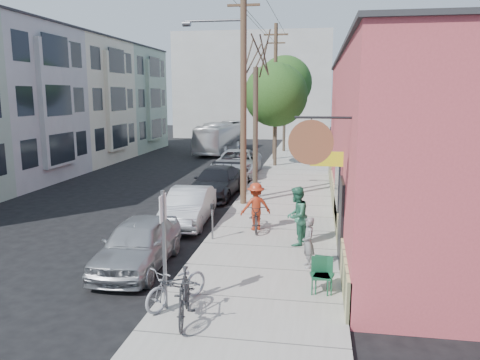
% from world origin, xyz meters
% --- Properties ---
extents(ground, '(120.00, 120.00, 0.00)m').
position_xyz_m(ground, '(0.00, 0.00, 0.00)').
color(ground, black).
extents(sidewalk, '(4.50, 58.00, 0.15)m').
position_xyz_m(sidewalk, '(4.25, 11.00, 0.07)').
color(sidewalk, '#A09E94').
rests_on(sidewalk, ground).
extents(cafe_building, '(6.60, 20.20, 6.61)m').
position_xyz_m(cafe_building, '(8.99, 4.99, 3.30)').
color(cafe_building, '#B4434B').
rests_on(cafe_building, ground).
extents(apartment_row, '(6.30, 32.00, 9.00)m').
position_xyz_m(apartment_row, '(-11.85, 14.00, 4.50)').
color(apartment_row, '#95AA90').
rests_on(apartment_row, ground).
extents(end_cap_building, '(18.00, 8.00, 12.00)m').
position_xyz_m(end_cap_building, '(-2.00, 42.00, 6.00)').
color(end_cap_building, '#ACABA7').
rests_on(end_cap_building, ground).
extents(sign_post, '(0.07, 0.45, 2.80)m').
position_xyz_m(sign_post, '(2.35, -4.88, 1.83)').
color(sign_post, slate).
rests_on(sign_post, sidewalk).
extents(parking_meter_near, '(0.14, 0.14, 1.24)m').
position_xyz_m(parking_meter_near, '(2.25, 0.44, 0.98)').
color(parking_meter_near, slate).
rests_on(parking_meter_near, sidewalk).
extents(parking_meter_far, '(0.14, 0.14, 1.24)m').
position_xyz_m(parking_meter_far, '(2.25, 8.26, 0.98)').
color(parking_meter_far, slate).
rests_on(parking_meter_far, sidewalk).
extents(utility_pole_near, '(3.57, 0.28, 10.00)m').
position_xyz_m(utility_pole_near, '(2.39, 5.88, 5.41)').
color(utility_pole_near, '#503A28').
rests_on(utility_pole_near, sidewalk).
extents(utility_pole_far, '(1.80, 0.28, 10.00)m').
position_xyz_m(utility_pole_far, '(2.45, 20.99, 5.34)').
color(utility_pole_far, '#503A28').
rests_on(utility_pole_far, sidewalk).
extents(tree_bare, '(0.24, 0.24, 6.13)m').
position_xyz_m(tree_bare, '(2.80, 7.29, 3.21)').
color(tree_bare, '#44392C').
rests_on(tree_bare, sidewalk).
extents(tree_leafy_mid, '(4.33, 4.33, 7.02)m').
position_xyz_m(tree_leafy_mid, '(2.80, 17.63, 4.99)').
color(tree_leafy_mid, '#44392C').
rests_on(tree_leafy_mid, sidewalk).
extents(tree_leafy_far, '(4.59, 4.59, 8.13)m').
position_xyz_m(tree_leafy_far, '(2.80, 26.07, 5.98)').
color(tree_leafy_far, '#44392C').
rests_on(tree_leafy_far, sidewalk).
extents(patio_chair_a, '(0.57, 0.57, 0.88)m').
position_xyz_m(patio_chair_a, '(5.87, -3.40, 0.59)').
color(patio_chair_a, '#14482D').
rests_on(patio_chair_a, sidewalk).
extents(patio_chair_b, '(0.59, 0.59, 0.88)m').
position_xyz_m(patio_chair_b, '(5.96, -3.36, 0.59)').
color(patio_chair_b, '#14482D').
rests_on(patio_chair_b, sidewalk).
extents(patron_grey, '(0.48, 0.61, 1.47)m').
position_xyz_m(patron_grey, '(5.54, -1.68, 0.88)').
color(patron_grey, slate).
rests_on(patron_grey, sidewalk).
extents(patron_green, '(0.97, 1.11, 1.95)m').
position_xyz_m(patron_green, '(5.10, 0.32, 1.12)').
color(patron_green, '#2D7255').
rests_on(patron_green, sidewalk).
extents(cyclist, '(1.29, 1.03, 1.74)m').
position_xyz_m(cyclist, '(3.56, 1.83, 1.02)').
color(cyclist, '#9A2E16').
rests_on(cyclist, sidewalk).
extents(cyclist_bike, '(0.97, 1.96, 0.98)m').
position_xyz_m(cyclist_bike, '(3.56, 1.83, 0.64)').
color(cyclist_bike, black).
rests_on(cyclist_bike, sidewalk).
extents(parked_bike_a, '(0.83, 1.91, 1.11)m').
position_xyz_m(parked_bike_a, '(2.94, -5.37, 0.71)').
color(parked_bike_a, black).
rests_on(parked_bike_a, sidewalk).
extents(parked_bike_b, '(1.50, 1.95, 0.98)m').
position_xyz_m(parked_bike_b, '(2.56, -4.66, 0.64)').
color(parked_bike_b, gray).
rests_on(parked_bike_b, sidewalk).
extents(car_0, '(1.86, 4.37, 1.47)m').
position_xyz_m(car_0, '(0.61, -2.15, 0.74)').
color(car_0, '#9D9FA4').
rests_on(car_0, ground).
extents(car_1, '(1.72, 4.36, 1.41)m').
position_xyz_m(car_1, '(0.80, 2.65, 0.71)').
color(car_1, '#AFB3B8').
rests_on(car_1, ground).
extents(car_2, '(2.27, 5.09, 1.45)m').
position_xyz_m(car_2, '(0.80, 7.80, 0.73)').
color(car_2, black).
rests_on(car_2, ground).
extents(car_3, '(2.92, 5.97, 1.63)m').
position_xyz_m(car_3, '(0.80, 13.73, 0.82)').
color(car_3, '#B4B8BC').
rests_on(car_3, ground).
extents(bus, '(2.91, 9.59, 2.63)m').
position_xyz_m(bus, '(-2.66, 25.61, 1.32)').
color(bus, white).
rests_on(bus, ground).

